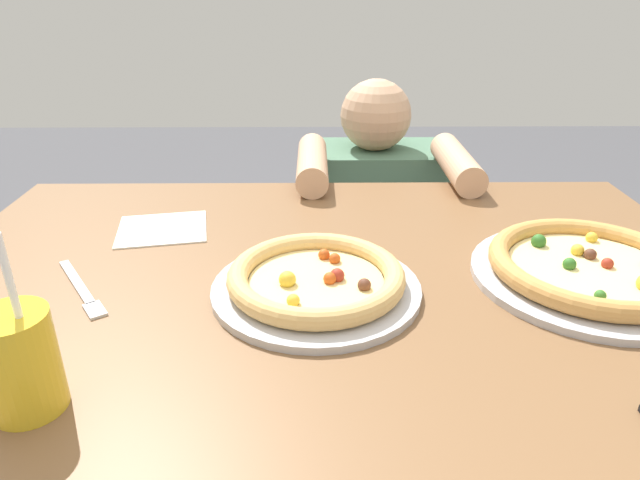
% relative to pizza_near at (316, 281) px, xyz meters
% --- Properties ---
extents(dining_table, '(1.30, 0.93, 0.75)m').
position_rel_pizza_near_xyz_m(dining_table, '(0.02, 0.02, -0.12)').
color(dining_table, brown).
rests_on(dining_table, ground).
extents(pizza_near, '(0.31, 0.31, 0.04)m').
position_rel_pizza_near_xyz_m(pizza_near, '(0.00, 0.00, 0.00)').
color(pizza_near, '#B7B7BC').
rests_on(pizza_near, dining_table).
extents(pizza_far, '(0.36, 0.36, 0.04)m').
position_rel_pizza_near_xyz_m(pizza_far, '(0.42, 0.03, 0.00)').
color(pizza_far, '#B7B7BC').
rests_on(pizza_far, dining_table).
extents(drink_cup_colored, '(0.08, 0.08, 0.21)m').
position_rel_pizza_near_xyz_m(drink_cup_colored, '(-0.31, -0.24, 0.04)').
color(drink_cup_colored, gold).
rests_on(drink_cup_colored, dining_table).
extents(paper_napkin, '(0.18, 0.17, 0.00)m').
position_rel_pizza_near_xyz_m(paper_napkin, '(-0.29, 0.23, -0.02)').
color(paper_napkin, white).
rests_on(paper_napkin, dining_table).
extents(fork, '(0.13, 0.18, 0.00)m').
position_rel_pizza_near_xyz_m(fork, '(-0.35, 0.01, -0.02)').
color(fork, silver).
rests_on(fork, dining_table).
extents(diner_seated, '(0.40, 0.52, 0.94)m').
position_rel_pizza_near_xyz_m(diner_seated, '(0.16, 0.74, -0.34)').
color(diner_seated, '#333847').
rests_on(diner_seated, ground).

